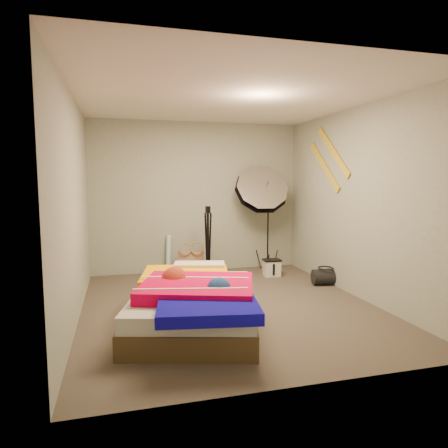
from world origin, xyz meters
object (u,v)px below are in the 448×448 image
object	(u,v)px
wrapping_roll	(168,254)
photo_umbrella	(261,191)
camera_case	(272,268)
camera_tripod	(208,238)
duffel_bag	(325,277)
bed	(195,302)
tote_bag	(191,264)

from	to	relation	value
wrapping_roll	photo_umbrella	xyz separation A→B (m)	(1.54, -0.21, 1.04)
camera_case	camera_tripod	distance (m)	1.16
duffel_bag	bed	xyz separation A→B (m)	(-2.18, -1.15, 0.15)
camera_case	photo_umbrella	world-z (taller)	photo_umbrella
tote_bag	photo_umbrella	distance (m)	1.67
wrapping_roll	camera_tripod	distance (m)	0.85
tote_bag	camera_tripod	world-z (taller)	camera_tripod
photo_umbrella	camera_tripod	world-z (taller)	photo_umbrella
duffel_bag	bed	bearing A→B (deg)	-142.16
tote_bag	bed	xyz separation A→B (m)	(-0.35, -2.19, 0.06)
photo_umbrella	tote_bag	bearing A→B (deg)	-176.87
wrapping_roll	bed	world-z (taller)	wrapping_roll
tote_bag	wrapping_roll	world-z (taller)	wrapping_roll
bed	wrapping_roll	bearing A→B (deg)	89.44
bed	photo_umbrella	world-z (taller)	photo_umbrella
tote_bag	camera_case	distance (m)	1.31
wrapping_roll	photo_umbrella	bearing A→B (deg)	-7.83
wrapping_roll	camera_tripod	world-z (taller)	camera_tripod
wrapping_roll	photo_umbrella	distance (m)	1.87
photo_umbrella	camera_tripod	xyz separation A→B (m)	(-0.99, -0.33, -0.70)
photo_umbrella	wrapping_roll	bearing A→B (deg)	172.17
camera_case	photo_umbrella	distance (m)	1.30
tote_bag	camera_tripod	bearing A→B (deg)	-44.45
camera_case	camera_tripod	xyz separation A→B (m)	(-1.03, 0.08, 0.53)
duffel_bag	photo_umbrella	bearing A→B (deg)	129.30
bed	tote_bag	bearing A→B (deg)	80.86
tote_bag	wrapping_roll	xyz separation A→B (m)	(-0.33, 0.28, 0.11)
tote_bag	camera_tripod	distance (m)	0.57
wrapping_roll	duffel_bag	size ratio (longest dim) A/B	1.67
tote_bag	duffel_bag	xyz separation A→B (m)	(1.83, -1.04, -0.09)
wrapping_roll	camera_tripod	size ratio (longest dim) A/B	0.55
bed	camera_tripod	size ratio (longest dim) A/B	1.86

